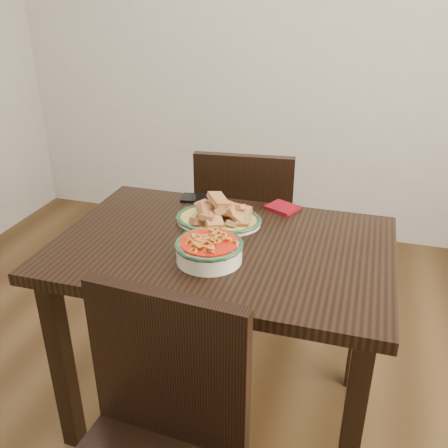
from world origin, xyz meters
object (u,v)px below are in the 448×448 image
(smartphone, at_px, (201,199))
(dining_table, at_px, (222,271))
(noodle_bowl, at_px, (209,248))
(chair_far, at_px, (246,229))
(fish_plate, at_px, (218,211))

(smartphone, bearing_deg, dining_table, -68.28)
(noodle_bowl, relative_size, smartphone, 1.40)
(dining_table, bearing_deg, chair_far, 96.56)
(chair_far, distance_m, smartphone, 0.40)
(fish_plate, xyz_separation_m, smartphone, (-0.13, 0.18, -0.04))
(dining_table, bearing_deg, smartphone, 119.83)
(fish_plate, bearing_deg, chair_far, 91.42)
(dining_table, distance_m, noodle_bowl, 0.19)
(dining_table, height_order, fish_plate, fish_plate)
(chair_far, relative_size, fish_plate, 2.90)
(smartphone, bearing_deg, noodle_bowl, -76.11)
(dining_table, xyz_separation_m, fish_plate, (-0.06, 0.15, 0.15))
(dining_table, xyz_separation_m, smartphone, (-0.19, 0.32, 0.11))
(dining_table, distance_m, fish_plate, 0.22)
(chair_far, height_order, smartphone, chair_far)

